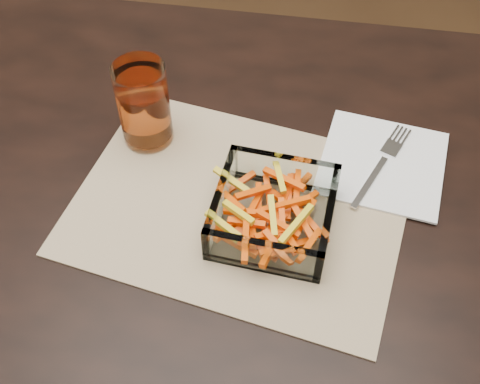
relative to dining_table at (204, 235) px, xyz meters
name	(u,v)px	position (x,y,z in m)	size (l,w,h in m)	color
dining_table	(204,235)	(0.00, 0.00, 0.00)	(1.60, 0.90, 0.75)	black
placemat	(239,205)	(0.05, 0.00, 0.09)	(0.45, 0.33, 0.00)	tan
glass_bowl	(273,214)	(0.10, -0.03, 0.12)	(0.17, 0.17, 0.06)	white
tumbler	(144,107)	(-0.10, 0.11, 0.15)	(0.08, 0.08, 0.13)	white
napkin	(382,163)	(0.25, 0.11, 0.09)	(0.18, 0.18, 0.00)	white
fork	(382,163)	(0.25, 0.10, 0.10)	(0.09, 0.17, 0.00)	silver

